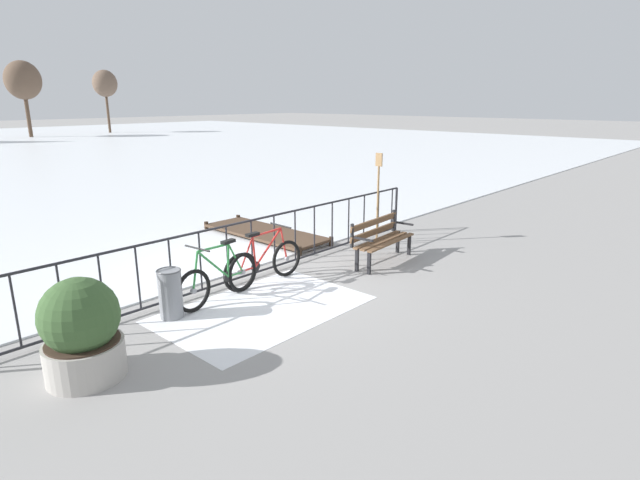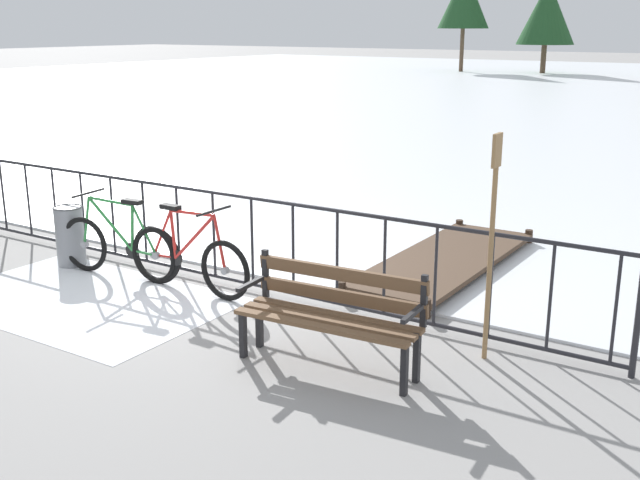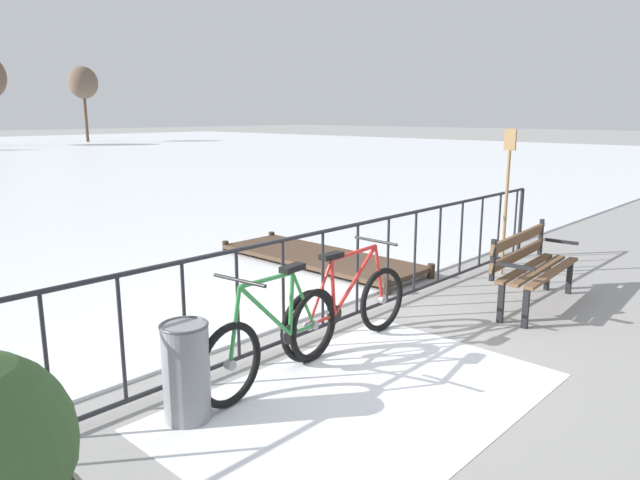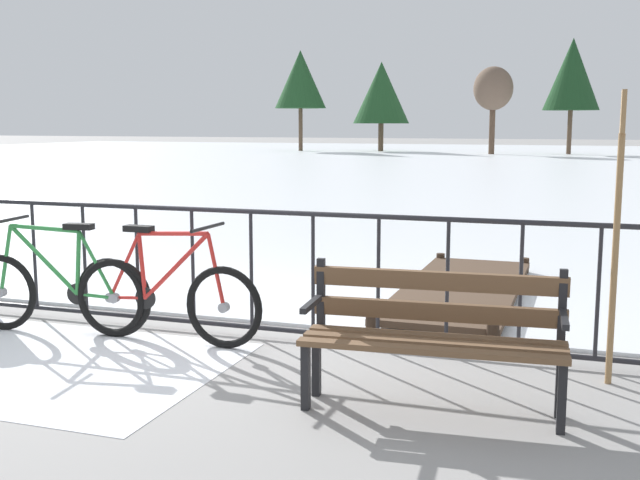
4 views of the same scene
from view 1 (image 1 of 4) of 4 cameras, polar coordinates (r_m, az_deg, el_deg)
ground_plane at (r=9.16m, az=-7.55°, el=-4.21°), size 160.00×160.00×0.00m
snow_patch at (r=7.81m, az=-6.38°, el=-7.70°), size 3.09×2.01×0.01m
railing_fence at (r=8.99m, az=-7.68°, el=-0.85°), size 9.06×0.06×1.07m
bicycle_near_railing at (r=8.74m, az=-6.32°, el=-2.60°), size 1.71×0.52×0.97m
bicycle_second at (r=8.10m, az=-11.26°, el=-4.29°), size 1.71×0.52×0.97m
park_bench at (r=9.87m, az=6.82°, el=0.39°), size 1.63×0.60×0.89m
planter_with_shrub at (r=6.35m, az=-25.27°, el=-9.23°), size 0.88×0.88×1.19m
trash_bin at (r=7.66m, az=-16.49°, el=-5.78°), size 0.35×0.35×0.73m
oar_upright at (r=11.05m, az=6.55°, el=5.36°), size 0.04×0.16×1.98m
wooden_dock at (r=11.73m, az=-6.20°, el=0.87°), size 1.10×3.28×0.20m
tree_far_west at (r=52.78m, az=-23.06°, el=15.87°), size 2.19×2.19×5.69m
tree_extra at (r=49.48m, az=-30.45°, el=15.21°), size 2.80×2.80×6.11m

